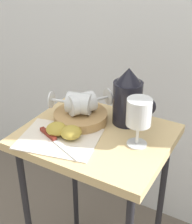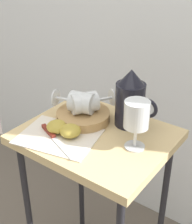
% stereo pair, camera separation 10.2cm
% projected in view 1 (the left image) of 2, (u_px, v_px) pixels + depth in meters
% --- Properties ---
extents(curtain_drape, '(2.40, 0.03, 2.06)m').
position_uv_depth(curtain_drape, '(156.00, 12.00, 1.29)').
color(curtain_drape, white).
rests_on(curtain_drape, ground_plane).
extents(table, '(0.49, 0.40, 0.72)m').
position_uv_depth(table, '(96.00, 156.00, 1.11)').
color(table, tan).
rests_on(table, ground_plane).
extents(linen_napkin, '(0.29, 0.24, 0.00)m').
position_uv_depth(linen_napkin, '(59.00, 139.00, 1.03)').
color(linen_napkin, silver).
rests_on(linen_napkin, table).
extents(basket_tray, '(0.19, 0.19, 0.03)m').
position_uv_depth(basket_tray, '(81.00, 117.00, 1.12)').
color(basket_tray, '#AD8451').
rests_on(basket_tray, table).
extents(pitcher, '(0.15, 0.10, 0.20)m').
position_uv_depth(pitcher, '(128.00, 101.00, 1.09)').
color(pitcher, black).
rests_on(pitcher, table).
extents(wine_glass_upright, '(0.08, 0.08, 0.16)m').
position_uv_depth(wine_glass_upright, '(139.00, 115.00, 0.95)').
color(wine_glass_upright, silver).
rests_on(wine_glass_upright, table).
extents(wine_glass_tipped_near, '(0.14, 0.17, 0.07)m').
position_uv_depth(wine_glass_tipped_near, '(83.00, 103.00, 1.10)').
color(wine_glass_tipped_near, silver).
rests_on(wine_glass_tipped_near, basket_tray).
extents(wine_glass_tipped_far, '(0.16, 0.10, 0.07)m').
position_uv_depth(wine_glass_tipped_far, '(78.00, 103.00, 1.10)').
color(wine_glass_tipped_far, silver).
rests_on(wine_glass_tipped_far, basket_tray).
extents(apple_half_left, '(0.07, 0.07, 0.04)m').
position_uv_depth(apple_half_left, '(57.00, 129.00, 1.04)').
color(apple_half_left, '#B29938').
rests_on(apple_half_left, linen_napkin).
extents(apple_half_right, '(0.07, 0.07, 0.04)m').
position_uv_depth(apple_half_right, '(71.00, 132.00, 1.02)').
color(apple_half_right, '#B29938').
rests_on(apple_half_right, linen_napkin).
extents(knife, '(0.20, 0.09, 0.01)m').
position_uv_depth(knife, '(54.00, 139.00, 1.02)').
color(knife, silver).
rests_on(knife, linen_napkin).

